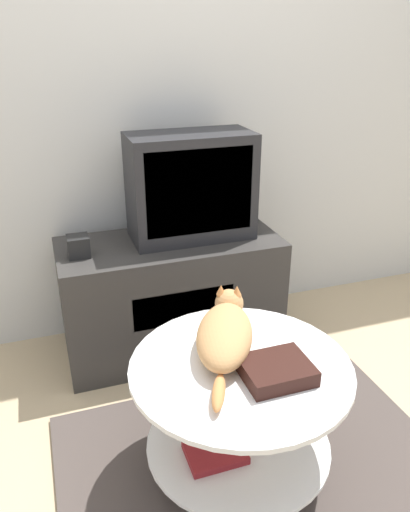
{
  "coord_description": "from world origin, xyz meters",
  "views": [
    {
      "loc": [
        -0.63,
        -1.2,
        1.52
      ],
      "look_at": [
        -0.03,
        0.56,
        0.67
      ],
      "focal_mm": 35.0,
      "sensor_mm": 36.0,
      "label": 1
    }
  ],
  "objects_px": {
    "speaker": "(78,246)",
    "dvd_box": "(276,370)",
    "tv": "(191,187)",
    "cat": "(225,332)"
  },
  "relations": [
    {
      "from": "cat",
      "to": "tv",
      "type": "bearing_deg",
      "value": 15.53
    },
    {
      "from": "speaker",
      "to": "cat",
      "type": "distance_m",
      "value": 0.85
    },
    {
      "from": "tv",
      "to": "speaker",
      "type": "xyz_separation_m",
      "value": [
        -0.55,
        -0.06,
        -0.2
      ]
    },
    {
      "from": "dvd_box",
      "to": "tv",
      "type": "bearing_deg",
      "value": 87.84
    },
    {
      "from": "speaker",
      "to": "dvd_box",
      "type": "relative_size",
      "value": 0.44
    },
    {
      "from": "speaker",
      "to": "dvd_box",
      "type": "xyz_separation_m",
      "value": [
        0.51,
        -0.96,
        -0.11
      ]
    },
    {
      "from": "speaker",
      "to": "tv",
      "type": "bearing_deg",
      "value": 6.6
    },
    {
      "from": "dvd_box",
      "to": "cat",
      "type": "relative_size",
      "value": 0.37
    },
    {
      "from": "tv",
      "to": "speaker",
      "type": "height_order",
      "value": "tv"
    },
    {
      "from": "tv",
      "to": "cat",
      "type": "relative_size",
      "value": 1.0
    }
  ]
}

